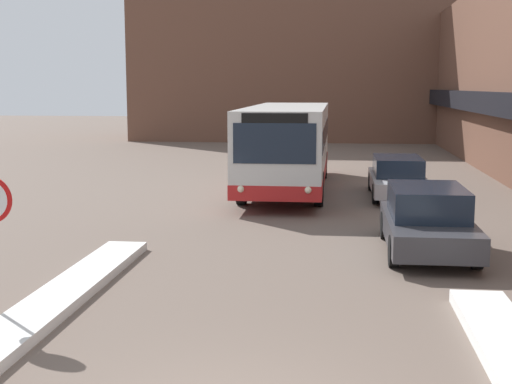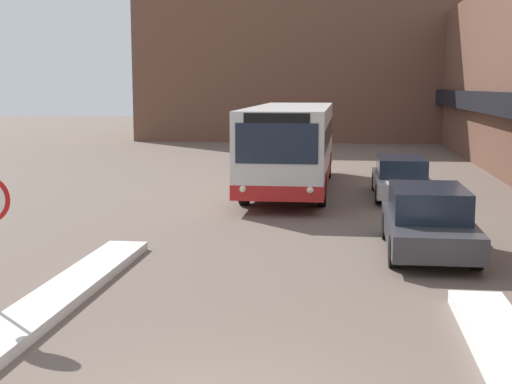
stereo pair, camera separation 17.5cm
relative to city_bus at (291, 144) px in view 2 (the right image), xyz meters
The scene contains 5 objects.
building_backdrop_far 26.07m from the city_bus, 88.64° to the left, with size 26.00×8.00×13.93m.
snow_bank_left 16.07m from the city_bus, 100.79° to the right, with size 0.90×11.55×0.18m.
city_bus is the anchor object (origin of this frame).
parked_car_front 10.21m from the city_bus, 68.03° to the right, with size 1.88×4.53×1.49m.
parked_car_middle 4.13m from the city_bus, 18.61° to the right, with size 1.80×4.80×1.36m.
Camera 2 is at (1.33, -7.23, 3.73)m, focal length 50.00 mm.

